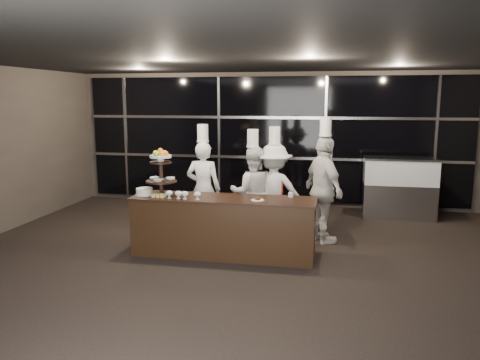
% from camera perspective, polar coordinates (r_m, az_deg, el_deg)
% --- Properties ---
extents(room, '(10.00, 10.00, 10.00)m').
position_cam_1_polar(room, '(5.77, -2.61, 0.72)').
color(room, black).
rests_on(room, ground).
extents(window_wall, '(8.60, 0.10, 2.80)m').
position_cam_1_polar(window_wall, '(10.60, 3.80, 4.93)').
color(window_wall, black).
rests_on(window_wall, ground).
extents(buffet_counter, '(2.84, 0.74, 0.92)m').
position_cam_1_polar(buffet_counter, '(7.29, -2.01, -5.65)').
color(buffet_counter, black).
rests_on(buffet_counter, ground).
extents(display_stand, '(0.48, 0.48, 0.74)m').
position_cam_1_polar(display_stand, '(7.40, -9.62, 1.36)').
color(display_stand, black).
rests_on(display_stand, buffet_counter).
extents(compotes, '(0.56, 0.11, 0.12)m').
position_cam_1_polar(compotes, '(7.11, -7.04, -1.67)').
color(compotes, silver).
rests_on(compotes, buffet_counter).
extents(layer_cake, '(0.30, 0.30, 0.11)m').
position_cam_1_polar(layer_cake, '(7.51, -11.57, -1.40)').
color(layer_cake, white).
rests_on(layer_cake, buffet_counter).
extents(pastry_squares, '(0.20, 0.13, 0.05)m').
position_cam_1_polar(pastry_squares, '(7.31, -9.84, -1.87)').
color(pastry_squares, '#DDC86C').
rests_on(pastry_squares, buffet_counter).
extents(small_plate, '(0.20, 0.20, 0.05)m').
position_cam_1_polar(small_plate, '(6.98, 2.16, -2.39)').
color(small_plate, white).
rests_on(small_plate, buffet_counter).
extents(chef_cup, '(0.08, 0.08, 0.07)m').
position_cam_1_polar(chef_cup, '(7.26, 6.22, -1.80)').
color(chef_cup, white).
rests_on(chef_cup, buffet_counter).
extents(display_case, '(1.44, 0.63, 1.24)m').
position_cam_1_polar(display_case, '(10.08, 18.85, -0.53)').
color(display_case, '#A5A5AA').
rests_on(display_case, ground).
extents(chef_a, '(0.63, 0.42, 1.98)m').
position_cam_1_polar(chef_a, '(8.27, -4.48, -0.93)').
color(chef_a, white).
rests_on(chef_a, ground).
extents(chef_b, '(0.89, 0.76, 1.91)m').
position_cam_1_polar(chef_b, '(8.11, 1.54, -1.48)').
color(chef_b, white).
rests_on(chef_b, ground).
extents(chef_c, '(1.09, 0.64, 1.95)m').
position_cam_1_polar(chef_c, '(8.15, 4.15, -1.31)').
color(chef_c, silver).
rests_on(chef_c, ground).
extents(chef_d, '(0.93, 1.14, 2.12)m').
position_cam_1_polar(chef_d, '(7.95, 10.16, -1.10)').
color(chef_d, silver).
rests_on(chef_d, ground).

